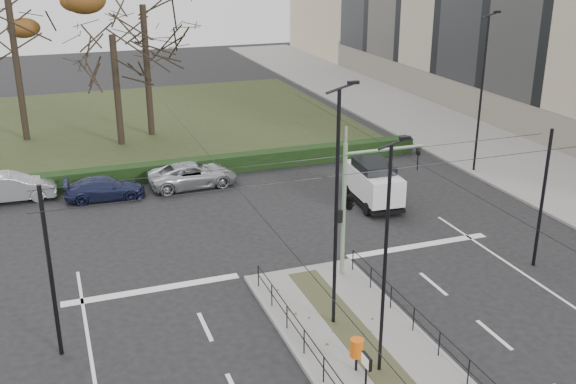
% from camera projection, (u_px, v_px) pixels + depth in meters
% --- Properties ---
extents(ground, '(140.00, 140.00, 0.00)m').
position_uv_depth(ground, '(348.00, 331.00, 23.83)').
color(ground, black).
rests_on(ground, ground).
extents(median_island, '(4.40, 15.00, 0.14)m').
position_uv_depth(median_island, '(381.00, 368.00, 21.60)').
color(median_island, slate).
rests_on(median_island, ground).
extents(sidewalk_east, '(8.00, 90.00, 0.14)m').
position_uv_depth(sidewalk_east, '(446.00, 131.00, 48.97)').
color(sidewalk_east, slate).
rests_on(sidewalk_east, ground).
extents(park, '(38.00, 26.00, 0.10)m').
position_uv_depth(park, '(93.00, 127.00, 50.06)').
color(park, '#283118').
rests_on(park, ground).
extents(hedge, '(38.00, 1.00, 1.00)m').
position_uv_depth(hedge, '(114.00, 176.00, 38.10)').
color(hedge, black).
rests_on(hedge, ground).
extents(median_railing, '(4.14, 13.24, 0.92)m').
position_uv_depth(median_railing, '(384.00, 346.00, 21.20)').
color(median_railing, black).
rests_on(median_railing, median_island).
extents(catenary, '(20.00, 34.00, 6.00)m').
position_uv_depth(catenary, '(332.00, 225.00, 24.06)').
color(catenary, black).
rests_on(catenary, ground).
extents(traffic_light, '(3.79, 2.18, 5.57)m').
position_uv_depth(traffic_light, '(351.00, 199.00, 26.64)').
color(traffic_light, gray).
rests_on(traffic_light, median_island).
extents(litter_bin, '(0.44, 0.44, 1.12)m').
position_uv_depth(litter_bin, '(357.00, 348.00, 21.13)').
color(litter_bin, black).
rests_on(litter_bin, median_island).
extents(info_panel, '(0.11, 0.51, 1.94)m').
position_uv_depth(info_panel, '(366.00, 368.00, 18.94)').
color(info_panel, black).
rests_on(info_panel, median_island).
extents(streetlamp_median_near, '(0.64, 0.13, 7.65)m').
position_uv_depth(streetlamp_median_near, '(386.00, 259.00, 20.08)').
color(streetlamp_median_near, black).
rests_on(streetlamp_median_near, median_island).
extents(streetlamp_median_far, '(0.72, 0.15, 8.66)m').
position_uv_depth(streetlamp_median_far, '(337.00, 208.00, 22.59)').
color(streetlamp_median_far, black).
rests_on(streetlamp_median_far, median_island).
extents(streetlamp_sidewalk, '(0.77, 0.16, 9.22)m').
position_uv_depth(streetlamp_sidewalk, '(482.00, 92.00, 38.68)').
color(streetlamp_sidewalk, black).
rests_on(streetlamp_sidewalk, sidewalk_east).
extents(parked_car_second, '(4.60, 1.72, 1.50)m').
position_uv_depth(parked_car_second, '(11.00, 187.00, 35.61)').
color(parked_car_second, '#A3A6AB').
rests_on(parked_car_second, ground).
extents(parked_car_third, '(4.30, 2.01, 1.21)m').
position_uv_depth(parked_car_third, '(105.00, 188.00, 35.88)').
color(parked_car_third, '#1D2344').
rests_on(parked_car_third, ground).
extents(parked_car_fourth, '(5.04, 2.50, 1.37)m').
position_uv_depth(parked_car_fourth, '(193.00, 175.00, 37.72)').
color(parked_car_fourth, '#A3A6AB').
rests_on(parked_car_fourth, ground).
extents(white_van, '(2.22, 4.40, 2.32)m').
position_uv_depth(white_van, '(373.00, 182.00, 35.00)').
color(white_van, silver).
rests_on(white_van, ground).
extents(bare_tree_center, '(7.49, 7.49, 11.89)m').
position_uv_depth(bare_tree_center, '(143.00, 15.00, 45.05)').
color(bare_tree_center, black).
rests_on(bare_tree_center, park).
extents(bare_tree_near, '(6.07, 6.07, 9.66)m').
position_uv_depth(bare_tree_near, '(113.00, 43.00, 43.33)').
color(bare_tree_near, black).
rests_on(bare_tree_near, park).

